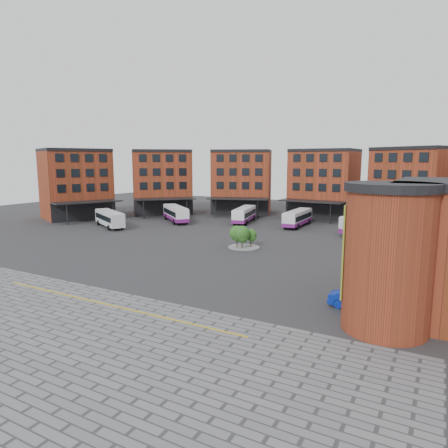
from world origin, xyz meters
The scene contains 12 objects.
ground centered at (0.00, 0.00, 0.00)m, with size 160.00×160.00×0.00m, color #28282B.
paving_zone centered at (2.00, -22.00, 0.01)m, with size 50.00×22.00×0.02m, color slate.
yellow_line centered at (2.00, -14.00, 0.03)m, with size 26.00×0.15×0.02m, color gold.
main_building centered at (-4.77, 38.25, 7.23)m, with size 94.14×42.48×14.60m.
tree_island centered at (1.97, 11.45, 1.83)m, with size 4.40×4.40×3.27m.
bus_a centered at (-27.35, 15.84, 1.77)m, with size 10.42×7.19×2.99m.
bus_b centered at (-20.61, 27.17, 1.70)m, with size 10.17×9.17×3.14m.
bus_c centered at (-8.05, 32.84, 1.62)m, with size 4.67×10.93×3.00m.
bus_d centered at (2.72, 33.37, 1.63)m, with size 2.77×10.68×3.00m.
bus_e centered at (16.10, 30.94, 1.79)m, with size 8.80×11.24×3.31m.
bus_f centered at (25.09, 24.61, 1.82)m, with size 10.94×9.64×3.35m.
blue_car centered at (20.58, -4.85, 0.76)m, with size 1.60×4.60×1.51m, color #0C28A8.
Camera 1 is at (26.05, -37.60, 12.09)m, focal length 32.00 mm.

